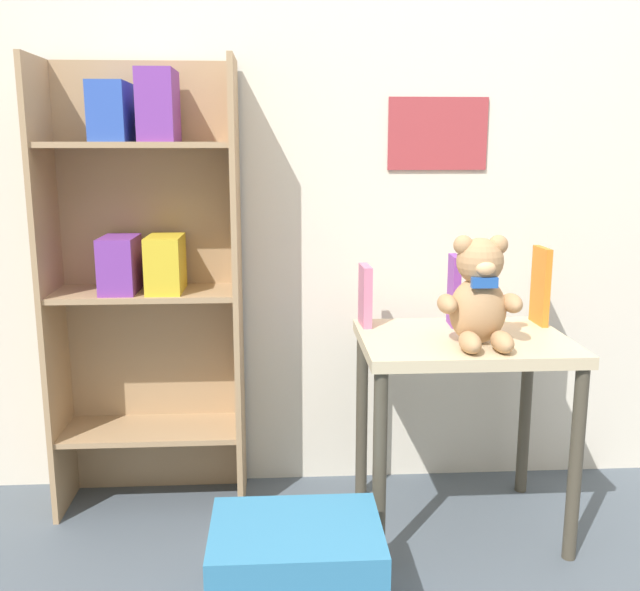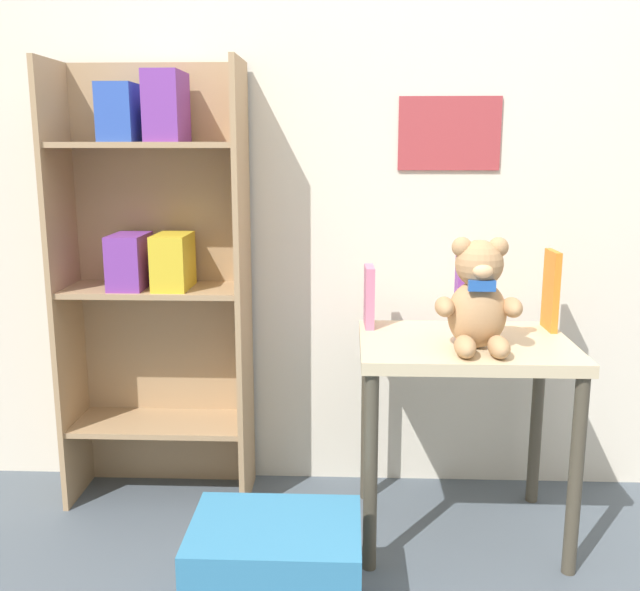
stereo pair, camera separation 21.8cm
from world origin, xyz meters
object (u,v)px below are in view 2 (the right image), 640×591
object	(u,v)px
storage_bin	(276,573)
teddy_bear	(478,299)
book_standing_orange	(551,290)
book_standing_purple	(460,293)
display_table	(464,372)
bookshelf_side	(156,258)
book_standing_pink	(369,296)

from	to	relation	value
storage_bin	teddy_bear	bearing A→B (deg)	34.42
teddy_bear	book_standing_orange	world-z (taller)	teddy_bear
storage_bin	book_standing_purple	bearing A→B (deg)	48.82
book_standing_purple	display_table	bearing A→B (deg)	-87.42
bookshelf_side	display_table	distance (m)	1.07
book_standing_pink	book_standing_purple	xyz separation A→B (m)	(0.29, -0.02, 0.02)
bookshelf_side	book_standing_purple	xyz separation A→B (m)	(1.00, -0.10, -0.09)
bookshelf_side	book_standing_pink	bearing A→B (deg)	-6.41
bookshelf_side	book_standing_pink	size ratio (longest dim) A/B	7.47
teddy_bear	storage_bin	distance (m)	0.92
bookshelf_side	book_standing_purple	world-z (taller)	bookshelf_side
book_standing_orange	book_standing_pink	bearing A→B (deg)	177.03
display_table	book_standing_orange	size ratio (longest dim) A/B	2.50
bookshelf_side	teddy_bear	xyz separation A→B (m)	(1.01, -0.33, -0.06)
bookshelf_side	storage_bin	bearing A→B (deg)	-56.56
bookshelf_side	storage_bin	world-z (taller)	bookshelf_side
display_table	book_standing_orange	world-z (taller)	book_standing_orange
bookshelf_side	teddy_bear	bearing A→B (deg)	-17.99
book_standing_pink	book_standing_purple	size ratio (longest dim) A/B	0.86
book_standing_purple	storage_bin	xyz separation A→B (m)	(-0.53, -0.61, -0.61)
display_table	storage_bin	xyz separation A→B (m)	(-0.53, -0.46, -0.39)
book_standing_orange	storage_bin	xyz separation A→B (m)	(-0.82, -0.61, -0.62)
bookshelf_side	book_standing_purple	distance (m)	1.01
book_standing_pink	book_standing_orange	bearing A→B (deg)	-3.84
book_standing_purple	book_standing_orange	distance (m)	0.29
book_standing_orange	bookshelf_side	bearing A→B (deg)	174.37
book_standing_orange	storage_bin	size ratio (longest dim) A/B	0.59
book_standing_pink	bookshelf_side	bearing A→B (deg)	171.36
display_table	teddy_bear	distance (m)	0.26
bookshelf_side	book_standing_purple	bearing A→B (deg)	-5.58
book_standing_purple	book_standing_orange	world-z (taller)	book_standing_orange
bookshelf_side	display_table	size ratio (longest dim) A/B	2.32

